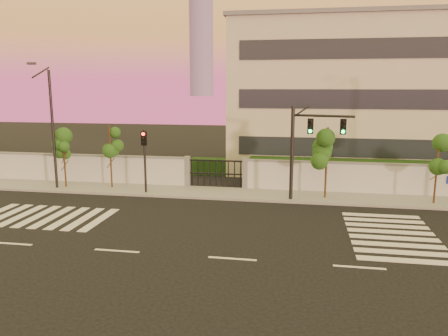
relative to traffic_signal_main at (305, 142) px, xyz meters
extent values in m
plane|color=black|center=(-2.84, -9.50, -3.65)|extent=(120.00, 120.00, 0.00)
cube|color=gray|center=(-2.84, 1.00, -3.58)|extent=(60.00, 3.00, 0.15)
cube|color=silver|center=(-20.34, 2.50, -2.65)|extent=(25.00, 0.30, 2.00)
cube|color=slate|center=(-20.34, 2.50, -1.59)|extent=(25.00, 0.36, 0.12)
cube|color=slate|center=(-7.84, 2.50, -2.55)|extent=(0.35, 0.35, 2.20)
cube|color=slate|center=(-3.84, 2.50, -2.55)|extent=(0.35, 0.35, 2.20)
cube|color=black|center=(6.16, 5.00, -2.75)|extent=(20.00, 2.00, 1.80)
cube|color=black|center=(-18.84, 5.00, -2.95)|extent=(12.00, 1.80, 1.40)
cube|color=black|center=(-5.84, 7.50, -3.05)|extent=(6.00, 1.50, 1.20)
cube|color=beige|center=(6.16, 12.50, 2.35)|extent=(24.00, 12.00, 12.00)
cube|color=#262D38|center=(6.16, 6.48, -1.15)|extent=(22.00, 0.08, 1.40)
cube|color=#262D38|center=(6.16, 6.48, 2.35)|extent=(22.00, 0.08, 1.40)
cube|color=#262D38|center=(6.16, 6.48, 5.85)|extent=(22.00, 0.08, 1.40)
cube|color=slate|center=(6.16, 12.50, 8.45)|extent=(24.40, 12.40, 0.30)
cylinder|color=slate|center=(-67.84, 270.50, 51.35)|extent=(16.00, 16.00, 110.00)
cube|color=silver|center=(-15.94, -5.50, -3.64)|extent=(0.50, 4.00, 0.02)
cube|color=silver|center=(-15.04, -5.50, -3.64)|extent=(0.50, 4.00, 0.02)
cube|color=silver|center=(-14.14, -5.50, -3.64)|extent=(0.50, 4.00, 0.02)
cube|color=silver|center=(-13.24, -5.50, -3.64)|extent=(0.50, 4.00, 0.02)
cube|color=silver|center=(-12.34, -5.50, -3.64)|extent=(0.50, 4.00, 0.02)
cube|color=silver|center=(-11.44, -5.50, -3.64)|extent=(0.50, 4.00, 0.02)
cube|color=silver|center=(-10.54, -5.50, -3.64)|extent=(0.50, 4.00, 0.02)
cube|color=silver|center=(4.16, -8.50, -3.64)|extent=(4.00, 0.50, 0.02)
cube|color=silver|center=(4.16, -7.60, -3.64)|extent=(4.00, 0.50, 0.02)
cube|color=silver|center=(4.16, -6.70, -3.64)|extent=(4.00, 0.50, 0.02)
cube|color=silver|center=(4.16, -5.80, -3.64)|extent=(4.00, 0.50, 0.02)
cube|color=silver|center=(4.16, -4.90, -3.64)|extent=(4.00, 0.50, 0.02)
cube|color=silver|center=(4.16, -4.00, -3.64)|extent=(4.00, 0.50, 0.02)
cube|color=silver|center=(4.16, -3.10, -3.64)|extent=(4.00, 0.50, 0.02)
cube|color=silver|center=(4.16, -2.20, -3.64)|extent=(4.00, 0.50, 0.02)
cube|color=silver|center=(-12.84, -9.50, -3.65)|extent=(2.00, 0.15, 0.01)
cube|color=silver|center=(-7.84, -9.50, -3.65)|extent=(2.00, 0.15, 0.01)
cube|color=silver|center=(-2.84, -9.50, -3.65)|extent=(2.00, 0.15, 0.01)
cube|color=silver|center=(2.16, -9.50, -3.65)|extent=(2.00, 0.15, 0.01)
cylinder|color=#382314|center=(-15.98, 0.74, -1.68)|extent=(0.12, 0.12, 3.94)
sphere|color=#1C4513|center=(-15.98, 0.74, -0.50)|extent=(1.13, 1.13, 1.13)
sphere|color=#1C4513|center=(-15.63, 0.95, -1.09)|extent=(0.86, 0.86, 0.86)
sphere|color=#1C4513|center=(-16.29, 0.59, -0.89)|extent=(0.82, 0.82, 0.82)
cylinder|color=#382314|center=(-12.82, 1.15, -1.48)|extent=(0.11, 0.11, 4.35)
sphere|color=#1C4513|center=(-12.82, 1.15, -0.17)|extent=(1.05, 1.05, 1.05)
sphere|color=#1C4513|center=(-12.49, 1.34, -0.82)|extent=(0.80, 0.80, 0.80)
sphere|color=#1C4513|center=(-13.11, 1.00, -0.61)|extent=(0.77, 0.77, 0.77)
cylinder|color=#382314|center=(1.35, 0.79, -1.41)|extent=(0.13, 0.13, 4.48)
sphere|color=#1C4513|center=(1.35, 0.79, -0.07)|extent=(1.21, 1.21, 1.21)
sphere|color=#1C4513|center=(1.74, 1.01, -0.74)|extent=(0.92, 0.92, 0.92)
sphere|color=#1C4513|center=(1.02, 0.62, -0.52)|extent=(0.88, 0.88, 0.88)
cylinder|color=#382314|center=(7.60, 0.52, -1.66)|extent=(0.12, 0.12, 3.98)
sphere|color=#1C4513|center=(7.60, 0.52, -0.47)|extent=(1.06, 1.06, 1.06)
sphere|color=#1C4513|center=(7.94, 0.71, -1.07)|extent=(0.81, 0.81, 0.81)
sphere|color=#1C4513|center=(7.31, 0.37, -0.87)|extent=(0.77, 0.77, 0.77)
cylinder|color=black|center=(-0.73, 0.01, -0.76)|extent=(0.22, 0.22, 5.78)
cylinder|color=black|center=(1.04, 0.01, 1.57)|extent=(3.48, 0.97, 0.15)
cube|color=black|center=(0.30, -0.04, 0.96)|extent=(0.33, 0.17, 0.84)
sphere|color=#0CF259|center=(0.30, -0.15, 0.70)|extent=(0.19, 0.19, 0.19)
cube|color=black|center=(2.16, -0.04, 0.96)|extent=(0.33, 0.17, 0.84)
sphere|color=#0CF259|center=(2.16, -0.15, 0.70)|extent=(0.19, 0.19, 0.19)
cylinder|color=black|center=(-10.03, 0.15, -1.54)|extent=(0.15, 0.15, 4.23)
cube|color=black|center=(-10.03, 0.10, 0.01)|extent=(0.33, 0.17, 0.85)
sphere|color=red|center=(-10.03, -0.01, 0.28)|extent=(0.19, 0.19, 0.19)
cylinder|color=black|center=(-16.45, 0.39, 0.33)|extent=(0.18, 0.18, 7.97)
cylinder|color=black|center=(-16.45, -0.51, 4.12)|extent=(0.10, 1.91, 0.78)
cube|color=#3F3F44|center=(-16.45, -1.40, 4.62)|extent=(0.50, 0.25, 0.15)
camera|label=1|loc=(-0.28, -26.10, 3.30)|focal=35.00mm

